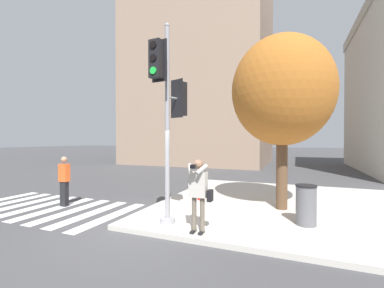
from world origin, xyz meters
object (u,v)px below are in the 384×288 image
object	(u,v)px
person_photographer	(199,189)
pedestrian_distant	(64,180)
fire_hydrant	(200,189)
street_tree	(282,91)
traffic_signal_pole	(168,103)
trash_bin	(306,205)

from	to	relation	value
person_photographer	pedestrian_distant	bearing A→B (deg)	169.84
pedestrian_distant	fire_hydrant	world-z (taller)	pedestrian_distant
street_tree	pedestrian_distant	bearing A→B (deg)	-164.29
pedestrian_distant	street_tree	distance (m)	7.72
traffic_signal_pole	street_tree	xyz separation A→B (m)	(2.63, 2.51, 0.55)
street_tree	fire_hydrant	bearing A→B (deg)	175.98
traffic_signal_pole	pedestrian_distant	xyz separation A→B (m)	(-4.27, 0.57, -2.30)
street_tree	fire_hydrant	xyz separation A→B (m)	(-2.76, 0.19, -3.24)
trash_bin	fire_hydrant	bearing A→B (deg)	155.27
fire_hydrant	trash_bin	bearing A→B (deg)	-24.73
traffic_signal_pole	pedestrian_distant	size ratio (longest dim) A/B	3.02
fire_hydrant	trash_bin	distance (m)	3.75
fire_hydrant	trash_bin	xyz separation A→B (m)	(3.40, -1.57, 0.12)
traffic_signal_pole	fire_hydrant	size ratio (longest dim) A/B	6.58
traffic_signal_pole	trash_bin	size ratio (longest dim) A/B	5.10
person_photographer	street_tree	size ratio (longest dim) A/B	0.31
person_photographer	pedestrian_distant	distance (m)	5.33
traffic_signal_pole	street_tree	world-z (taller)	street_tree
trash_bin	street_tree	bearing A→B (deg)	115.13
traffic_signal_pole	fire_hydrant	xyz separation A→B (m)	(-0.13, 2.70, -2.69)
pedestrian_distant	street_tree	xyz separation A→B (m)	(6.90, 1.94, 2.85)
person_photographer	fire_hydrant	bearing A→B (deg)	109.62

